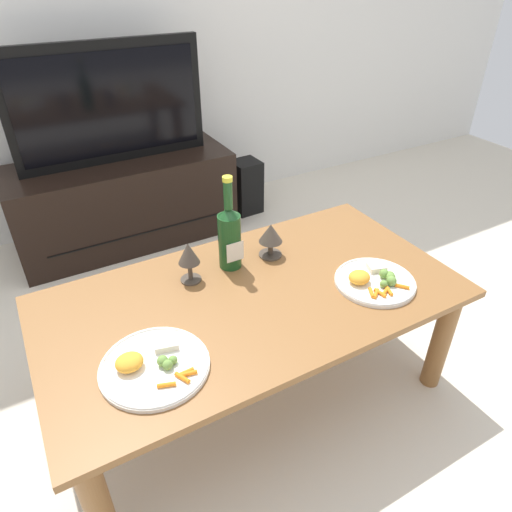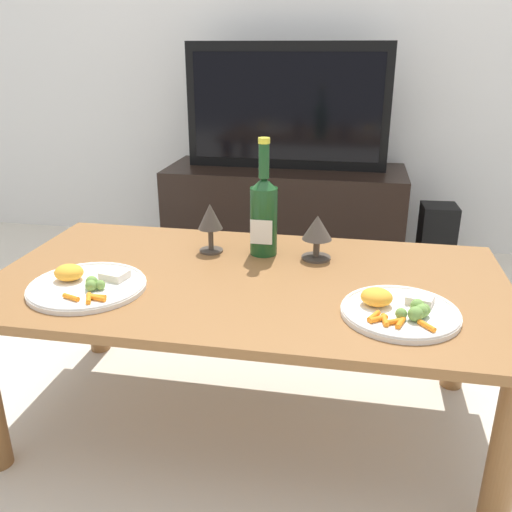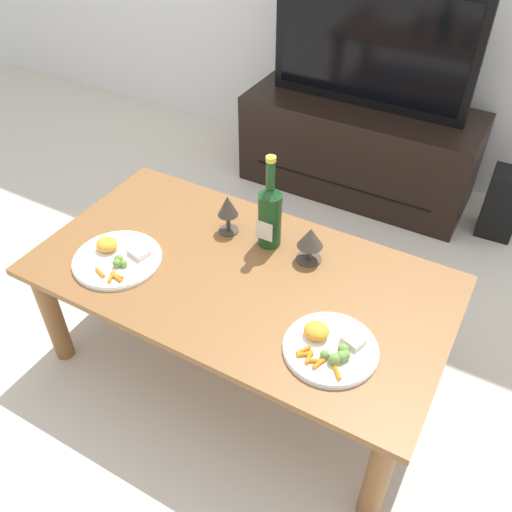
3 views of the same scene
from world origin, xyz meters
name	(u,v)px [view 2 (image 2 of 3)]	position (x,y,z in m)	size (l,w,h in m)	color
ground_plane	(249,420)	(0.00, 0.00, 0.00)	(6.40, 6.40, 0.00)	beige
dining_table	(248,301)	(0.00, 0.00, 0.39)	(1.37, 0.73, 0.47)	brown
tv_stand	(284,214)	(-0.08, 1.34, 0.24)	(1.18, 0.47, 0.48)	black
tv_screen	(287,107)	(-0.08, 1.34, 0.78)	(0.98, 0.05, 0.59)	black
floor_speaker	(436,238)	(0.68, 1.31, 0.17)	(0.17, 0.17, 0.34)	black
wine_bottle	(264,212)	(0.01, 0.19, 0.60)	(0.08, 0.08, 0.34)	#19471E
goblet_left	(210,220)	(-0.15, 0.17, 0.57)	(0.07, 0.07, 0.15)	#473D33
goblet_right	(317,230)	(0.17, 0.17, 0.55)	(0.09, 0.09, 0.13)	#473D33
dinner_plate_left	(86,284)	(-0.39, -0.15, 0.48)	(0.30, 0.30, 0.05)	white
dinner_plate_right	(399,310)	(0.39, -0.15, 0.48)	(0.27, 0.27, 0.05)	white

